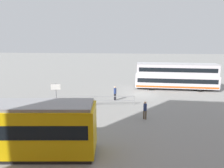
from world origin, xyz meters
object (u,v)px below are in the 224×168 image
(info_sign, at_px, (56,90))
(pedestrian_crossing, at_px, (145,109))
(double_decker_bus, at_px, (176,76))
(pedestrian_near_railing, at_px, (115,92))

(info_sign, bearing_deg, pedestrian_crossing, 157.80)
(double_decker_bus, distance_m, pedestrian_near_railing, 11.01)
(pedestrian_near_railing, relative_size, info_sign, 0.75)
(pedestrian_near_railing, bearing_deg, info_sign, 15.30)
(double_decker_bus, distance_m, pedestrian_crossing, 13.92)
(double_decker_bus, bearing_deg, info_sign, 29.72)
(double_decker_bus, relative_size, pedestrian_near_railing, 6.72)
(double_decker_bus, distance_m, info_sign, 17.64)
(double_decker_bus, bearing_deg, pedestrian_crossing, 68.05)
(double_decker_bus, relative_size, info_sign, 5.02)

